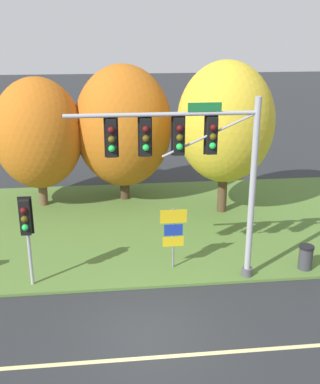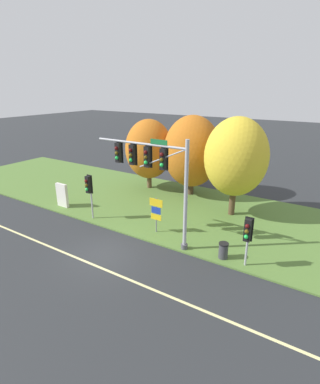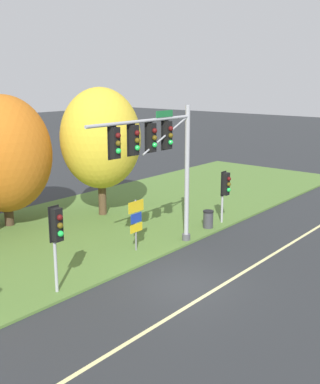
{
  "view_description": "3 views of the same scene",
  "coord_description": "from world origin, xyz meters",
  "px_view_note": "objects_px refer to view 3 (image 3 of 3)",
  "views": [
    {
      "loc": [
        -1.01,
        -12.29,
        8.82
      ],
      "look_at": [
        0.83,
        3.92,
        3.1
      ],
      "focal_mm": 45.0,
      "sensor_mm": 36.0,
      "label": 1
    },
    {
      "loc": [
        11.13,
        -11.12,
        9.25
      ],
      "look_at": [
        1.63,
        3.75,
        2.98
      ],
      "focal_mm": 28.0,
      "sensor_mm": 36.0,
      "label": 2
    },
    {
      "loc": [
        -14.12,
        -10.28,
        7.87
      ],
      "look_at": [
        2.68,
        3.52,
        2.64
      ],
      "focal_mm": 45.0,
      "sensor_mm": 36.0,
      "label": 3
    }
  ],
  "objects_px": {
    "pedestrian_signal_near_kerb": "(57,230)",
    "tree_left_of_mast": "(4,154)",
    "route_sign_post": "(136,219)",
    "traffic_signal_mast": "(158,151)",
    "tree_behind_signpost": "(101,139)",
    "pedestrian_signal_further_along": "(225,187)",
    "trash_bin": "(208,219)"
  },
  "relations": [
    {
      "from": "route_sign_post",
      "to": "tree_behind_signpost",
      "type": "distance_m",
      "value": 6.98
    },
    {
      "from": "tree_behind_signpost",
      "to": "pedestrian_signal_near_kerb",
      "type": "bearing_deg",
      "value": -142.68
    },
    {
      "from": "route_sign_post",
      "to": "tree_left_of_mast",
      "type": "relative_size",
      "value": 0.35
    },
    {
      "from": "traffic_signal_mast",
      "to": "route_sign_post",
      "type": "relative_size",
      "value": 2.73
    },
    {
      "from": "pedestrian_signal_further_along",
      "to": "route_sign_post",
      "type": "bearing_deg",
      "value": 172.17
    },
    {
      "from": "traffic_signal_mast",
      "to": "pedestrian_signal_further_along",
      "type": "bearing_deg",
      "value": 0.73
    },
    {
      "from": "tree_left_of_mast",
      "to": "pedestrian_signal_near_kerb",
      "type": "bearing_deg",
      "value": -112.81
    },
    {
      "from": "pedestrian_signal_further_along",
      "to": "tree_behind_signpost",
      "type": "xyz_separation_m",
      "value": [
        -3.02,
        6.36,
        2.36
      ]
    },
    {
      "from": "tree_left_of_mast",
      "to": "trash_bin",
      "type": "bearing_deg",
      "value": -53.14
    },
    {
      "from": "pedestrian_signal_further_along",
      "to": "route_sign_post",
      "type": "height_order",
      "value": "pedestrian_signal_further_along"
    },
    {
      "from": "tree_left_of_mast",
      "to": "trash_bin",
      "type": "height_order",
      "value": "tree_left_of_mast"
    },
    {
      "from": "tree_behind_signpost",
      "to": "trash_bin",
      "type": "distance_m",
      "value": 7.5
    },
    {
      "from": "pedestrian_signal_further_along",
      "to": "trash_bin",
      "type": "xyz_separation_m",
      "value": [
        -1.28,
        0.2,
        -1.56
      ]
    },
    {
      "from": "traffic_signal_mast",
      "to": "trash_bin",
      "type": "relative_size",
      "value": 7.0
    },
    {
      "from": "route_sign_post",
      "to": "trash_bin",
      "type": "xyz_separation_m",
      "value": [
        4.92,
        -0.65,
        -1.04
      ]
    },
    {
      "from": "route_sign_post",
      "to": "tree_left_of_mast",
      "type": "bearing_deg",
      "value": 100.54
    },
    {
      "from": "pedestrian_signal_further_along",
      "to": "tree_left_of_mast",
      "type": "distance_m",
      "value": 11.75
    },
    {
      "from": "route_sign_post",
      "to": "trash_bin",
      "type": "bearing_deg",
      "value": -7.5
    },
    {
      "from": "pedestrian_signal_further_along",
      "to": "route_sign_post",
      "type": "distance_m",
      "value": 6.28
    },
    {
      "from": "tree_left_of_mast",
      "to": "tree_behind_signpost",
      "type": "height_order",
      "value": "tree_behind_signpost"
    },
    {
      "from": "tree_left_of_mast",
      "to": "pedestrian_signal_further_along",
      "type": "bearing_deg",
      "value": -48.68
    },
    {
      "from": "traffic_signal_mast",
      "to": "pedestrian_signal_further_along",
      "type": "relative_size",
      "value": 2.28
    },
    {
      "from": "pedestrian_signal_near_kerb",
      "to": "pedestrian_signal_further_along",
      "type": "bearing_deg",
      "value": -0.16
    },
    {
      "from": "route_sign_post",
      "to": "tree_left_of_mast",
      "type": "distance_m",
      "value": 8.33
    },
    {
      "from": "pedestrian_signal_near_kerb",
      "to": "tree_left_of_mast",
      "type": "distance_m",
      "value": 9.53
    },
    {
      "from": "route_sign_post",
      "to": "tree_behind_signpost",
      "type": "bearing_deg",
      "value": 59.98
    },
    {
      "from": "pedestrian_signal_near_kerb",
      "to": "tree_behind_signpost",
      "type": "relative_size",
      "value": 0.46
    },
    {
      "from": "trash_bin",
      "to": "pedestrian_signal_further_along",
      "type": "bearing_deg",
      "value": -9.06
    },
    {
      "from": "route_sign_post",
      "to": "pedestrian_signal_further_along",
      "type": "bearing_deg",
      "value": -7.83
    },
    {
      "from": "trash_bin",
      "to": "tree_left_of_mast",
      "type": "bearing_deg",
      "value": 126.86
    },
    {
      "from": "tree_left_of_mast",
      "to": "tree_behind_signpost",
      "type": "distance_m",
      "value": 5.24
    },
    {
      "from": "pedestrian_signal_further_along",
      "to": "trash_bin",
      "type": "height_order",
      "value": "pedestrian_signal_further_along"
    }
  ]
}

